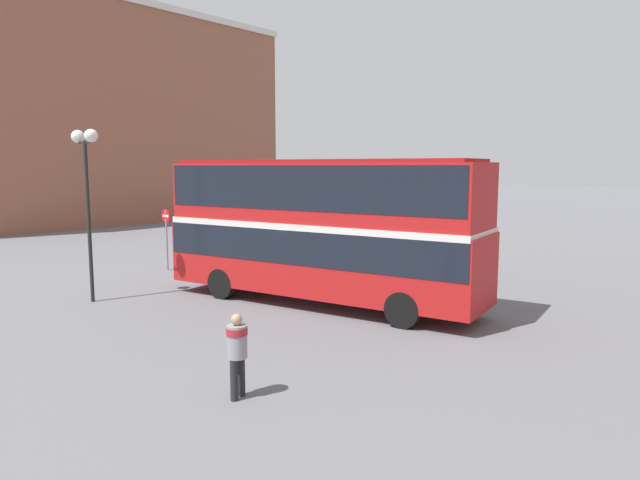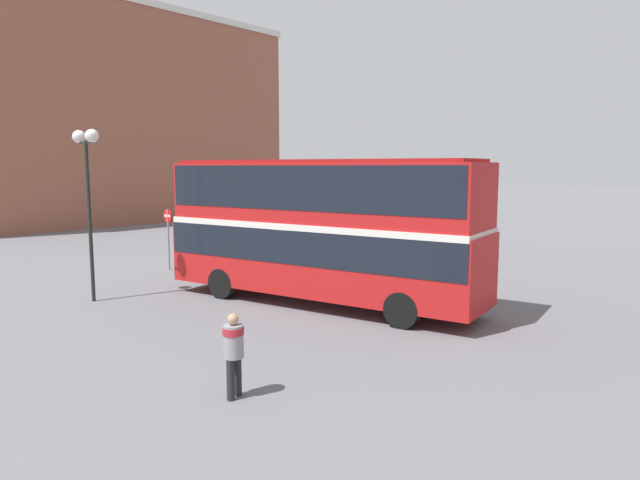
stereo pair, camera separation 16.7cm
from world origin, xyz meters
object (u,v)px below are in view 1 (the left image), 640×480
pedestrian_foreground (237,347)px  no_entry_sign (166,230)px  double_decker_bus (320,222)px  street_lamp_twin_globe (86,165)px  parked_car_kerb_near (384,221)px

pedestrian_foreground → no_entry_sign: bearing=-45.7°
double_decker_bus → pedestrian_foreground: 7.89m
street_lamp_twin_globe → no_entry_sign: (-2.99, 4.98, -2.73)m
double_decker_bus → no_entry_sign: bearing=169.5°
parked_car_kerb_near → no_entry_sign: (0.55, -17.26, 0.89)m
street_lamp_twin_globe → no_entry_sign: size_ratio=2.13×
double_decker_bus → parked_car_kerb_near: size_ratio=2.39×
pedestrian_foreground → parked_car_kerb_near: (-13.13, 24.42, -0.18)m
parked_car_kerb_near → street_lamp_twin_globe: 22.81m
street_lamp_twin_globe → double_decker_bus: bearing=38.0°
double_decker_bus → pedestrian_foreground: bearing=-69.6°
pedestrian_foreground → no_entry_sign: size_ratio=0.64×
parked_car_kerb_near → double_decker_bus: bearing=-64.6°
double_decker_bus → no_entry_sign: (-8.89, 0.37, -0.93)m
parked_car_kerb_near → no_entry_sign: 17.29m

